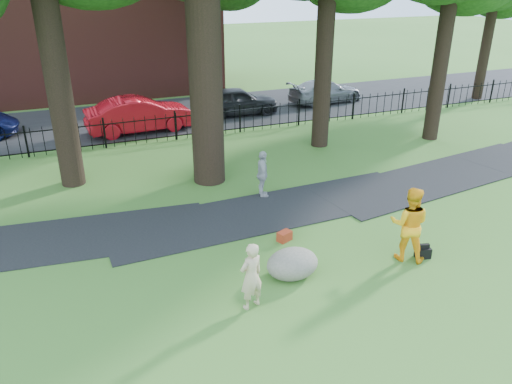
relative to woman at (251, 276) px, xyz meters
name	(u,v)px	position (x,y,z in m)	size (l,w,h in m)	color
ground	(297,286)	(1.28, 0.33, -0.80)	(120.00, 120.00, 0.00)	#3C6D26
footpath	(270,211)	(2.28, 4.23, -0.80)	(36.00, 2.60, 0.03)	black
street	(158,117)	(1.28, 16.33, -0.80)	(80.00, 7.00, 0.02)	black
iron_fence	(176,127)	(1.28, 12.33, -0.20)	(44.00, 0.04, 1.20)	black
woman	(251,276)	(0.00, 0.00, 0.00)	(0.58, 0.38, 1.59)	tan
man	(409,224)	(4.44, 0.41, 0.20)	(0.97, 0.75, 1.99)	#FFAA15
pedestrian	(262,174)	(2.49, 5.35, -0.01)	(0.92, 0.38, 1.57)	#A6A6AB
boulder	(292,262)	(1.38, 0.79, -0.42)	(1.30, 0.98, 0.76)	#655E54
backpack	(423,253)	(4.89, 0.26, -0.66)	(0.38, 0.24, 0.28)	black
red_bag	(284,236)	(1.93, 2.41, -0.66)	(0.40, 0.25, 0.27)	#9F2F17
red_sedan	(140,115)	(0.07, 14.15, -0.01)	(1.68, 4.81, 1.58)	red
grey_car	(237,101)	(5.18, 15.24, -0.08)	(1.70, 4.21, 1.44)	black
silver_car	(326,91)	(10.67, 15.83, -0.17)	(1.77, 4.35, 1.26)	gray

